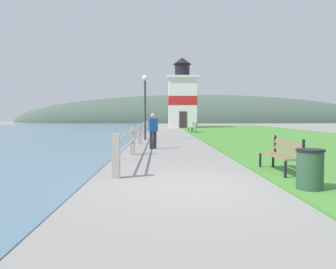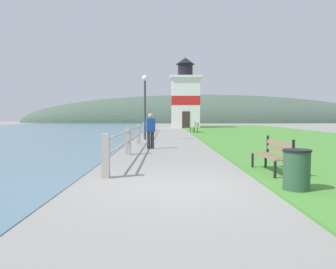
% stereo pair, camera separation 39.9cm
% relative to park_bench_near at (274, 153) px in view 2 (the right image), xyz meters
% --- Properties ---
extents(ground_plane, '(160.00, 160.00, 0.00)m').
position_rel_park_bench_near_xyz_m(ground_plane, '(-2.44, -1.43, -0.54)').
color(ground_plane, gray).
extents(grass_verge, '(12.00, 51.26, 0.06)m').
position_rel_park_bench_near_xyz_m(grass_verge, '(5.36, 15.66, -0.51)').
color(grass_verge, '#4C8E38').
rests_on(grass_verge, ground_plane).
extents(seawall_railing, '(0.18, 28.23, 1.06)m').
position_rel_park_bench_near_xyz_m(seawall_railing, '(-4.15, 13.60, 0.08)').
color(seawall_railing, '#A8A399').
rests_on(seawall_railing, ground_plane).
extents(park_bench_near, '(0.57, 1.65, 0.94)m').
position_rel_park_bench_near_xyz_m(park_bench_near, '(0.00, 0.00, 0.00)').
color(park_bench_near, '#846B51').
rests_on(park_bench_near, ground_plane).
extents(park_bench_midway, '(0.59, 1.66, 0.94)m').
position_rel_park_bench_near_xyz_m(park_bench_midway, '(-0.20, 20.12, 0.00)').
color(park_bench_midway, '#846B51').
rests_on(park_bench_midway, ground_plane).
extents(lighthouse, '(3.80, 3.80, 8.53)m').
position_rel_park_bench_near_xyz_m(lighthouse, '(-0.37, 31.87, 3.07)').
color(lighthouse, white).
rests_on(lighthouse, ground_plane).
extents(person_strolling, '(0.44, 0.33, 1.59)m').
position_rel_park_bench_near_xyz_m(person_strolling, '(-3.41, 6.49, 0.33)').
color(person_strolling, '#28282D').
rests_on(person_strolling, ground_plane).
extents(trash_bin, '(0.54, 0.54, 0.84)m').
position_rel_park_bench_near_xyz_m(trash_bin, '(-0.20, -1.97, -0.11)').
color(trash_bin, '#2D5138').
rests_on(trash_bin, ground_plane).
extents(lamp_post, '(0.36, 0.36, 3.96)m').
position_rel_park_bench_near_xyz_m(lamp_post, '(-4.00, 11.93, 2.20)').
color(lamp_post, '#333338').
rests_on(lamp_post, ground_plane).
extents(distant_hillside, '(80.00, 16.00, 12.00)m').
position_rel_park_bench_near_xyz_m(distant_hillside, '(5.56, 62.75, -0.54)').
color(distant_hillside, '#475B4C').
rests_on(distant_hillside, ground_plane).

